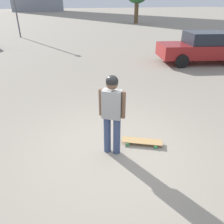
% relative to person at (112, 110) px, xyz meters
% --- Properties ---
extents(ground_plane, '(220.00, 220.00, 0.00)m').
position_rel_person_xyz_m(ground_plane, '(0.00, 0.00, -0.97)').
color(ground_plane, gray).
extents(person, '(0.42, 0.38, 1.66)m').
position_rel_person_xyz_m(person, '(0.00, 0.00, 0.00)').
color(person, '#38476B').
rests_on(person, ground_plane).
extents(skateboard, '(0.87, 0.66, 0.08)m').
position_rel_person_xyz_m(skateboard, '(-0.72, -0.01, -0.90)').
color(skateboard, tan).
rests_on(skateboard, ground_plane).
extents(car_parked_near, '(4.67, 3.04, 1.50)m').
position_rel_person_xyz_m(car_parked_near, '(-7.12, -5.15, -0.21)').
color(car_parked_near, maroon).
rests_on(car_parked_near, ground_plane).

